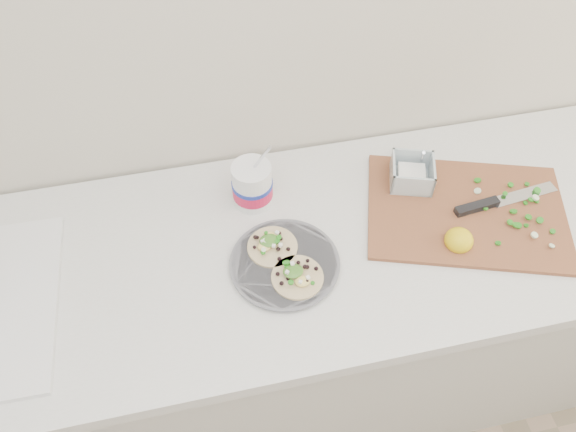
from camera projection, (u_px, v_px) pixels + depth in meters
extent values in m
cube|color=beige|center=(228.00, 35.00, 1.24)|extent=(3.50, 0.05, 2.60)
cube|color=beige|center=(265.00, 334.00, 1.74)|extent=(2.40, 0.62, 0.86)
cube|color=silver|center=(261.00, 257.00, 1.38)|extent=(2.44, 0.66, 0.04)
cylinder|color=slate|center=(285.00, 264.00, 1.33)|extent=(0.25, 0.25, 0.01)
cylinder|color=slate|center=(285.00, 263.00, 1.33)|extent=(0.26, 0.26, 0.00)
cylinder|color=white|center=(252.00, 185.00, 1.42)|extent=(0.10, 0.10, 0.12)
cylinder|color=#CD1641|center=(252.00, 188.00, 1.43)|extent=(0.10, 0.10, 0.04)
cylinder|color=#192D99|center=(252.00, 183.00, 1.42)|extent=(0.10, 0.10, 0.01)
cube|color=brown|center=(466.00, 211.00, 1.44)|extent=(0.58, 0.49, 0.01)
cube|color=white|center=(411.00, 176.00, 1.48)|extent=(0.07, 0.07, 0.03)
ellipsoid|color=yellow|center=(460.00, 238.00, 1.35)|extent=(0.07, 0.07, 0.06)
cube|color=silver|center=(524.00, 195.00, 1.46)|extent=(0.19, 0.06, 0.00)
cube|color=black|center=(477.00, 206.00, 1.43)|extent=(0.12, 0.04, 0.02)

